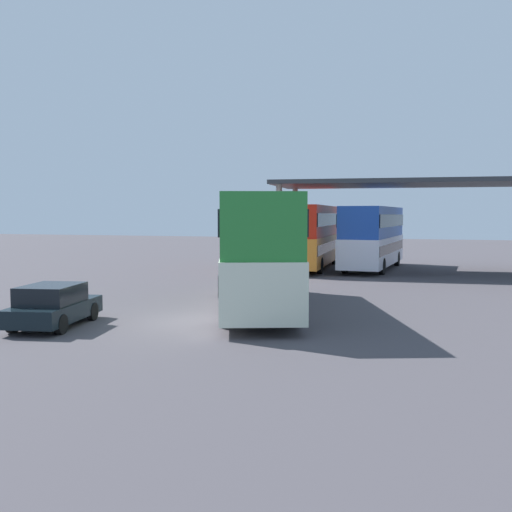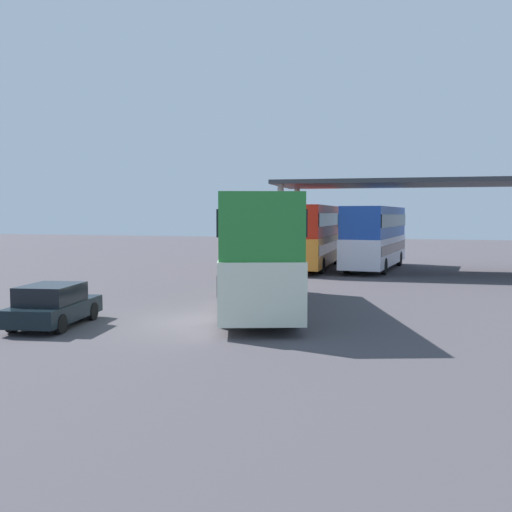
{
  "view_description": "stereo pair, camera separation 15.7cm",
  "coord_description": "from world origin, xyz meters",
  "px_view_note": "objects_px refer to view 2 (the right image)",
  "views": [
    {
      "loc": [
        7.89,
        -17.37,
        3.55
      ],
      "look_at": [
        1.21,
        3.28,
        2.0
      ],
      "focal_mm": 40.76,
      "sensor_mm": 36.0,
      "label": 1
    },
    {
      "loc": [
        8.04,
        -17.32,
        3.55
      ],
      "look_at": [
        1.21,
        3.28,
        2.0
      ],
      "focal_mm": 40.76,
      "sensor_mm": 36.0,
      "label": 2
    }
  ],
  "objects_px": {
    "double_decker_mid_row": "(375,235)",
    "double_decker_main": "(256,248)",
    "parked_hatchback": "(53,305)",
    "double_decker_near_canopy": "(313,234)"
  },
  "relations": [
    {
      "from": "double_decker_mid_row",
      "to": "double_decker_main",
      "type": "bearing_deg",
      "value": 175.75
    },
    {
      "from": "double_decker_main",
      "to": "parked_hatchback",
      "type": "height_order",
      "value": "double_decker_main"
    },
    {
      "from": "double_decker_near_canopy",
      "to": "double_decker_main",
      "type": "bearing_deg",
      "value": -177.74
    },
    {
      "from": "double_decker_main",
      "to": "double_decker_near_canopy",
      "type": "distance_m",
      "value": 17.0
    },
    {
      "from": "double_decker_main",
      "to": "double_decker_mid_row",
      "type": "distance_m",
      "value": 17.61
    },
    {
      "from": "parked_hatchback",
      "to": "double_decker_near_canopy",
      "type": "relative_size",
      "value": 0.35
    },
    {
      "from": "double_decker_near_canopy",
      "to": "double_decker_mid_row",
      "type": "height_order",
      "value": "double_decker_near_canopy"
    },
    {
      "from": "double_decker_main",
      "to": "double_decker_mid_row",
      "type": "relative_size",
      "value": 1.06
    },
    {
      "from": "double_decker_main",
      "to": "double_decker_near_canopy",
      "type": "height_order",
      "value": "double_decker_main"
    },
    {
      "from": "parked_hatchback",
      "to": "double_decker_near_canopy",
      "type": "xyz_separation_m",
      "value": [
        3.38,
        22.22,
        1.6
      ]
    }
  ]
}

